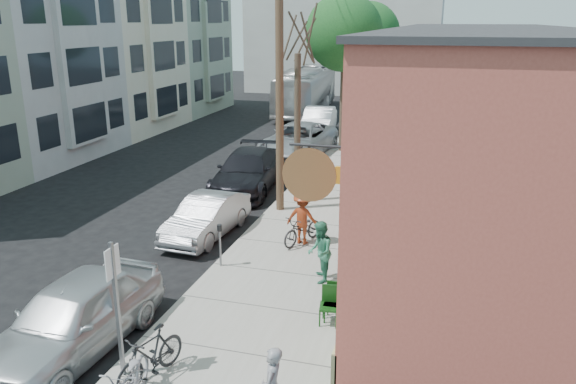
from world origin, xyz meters
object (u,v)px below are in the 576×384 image
(tree_leafy_mid, at_px, (344,33))
(patron_green, at_px, (320,252))
(patio_chair_a, at_px, (330,306))
(bus, at_px, (306,91))
(parked_bike_b, at_px, (131,382))
(car_1, at_px, (207,217))
(parking_meter_near, at_px, (220,238))
(car_2, at_px, (248,171))
(tree_bare, at_px, (297,130))
(parked_bike_a, at_px, (150,356))
(parking_meter_far, at_px, (309,155))
(car_0, at_px, (73,317))
(cyclist, at_px, (303,218))
(utility_pole_near, at_px, (278,63))
(car_4, at_px, (319,121))
(car_3, at_px, (298,140))
(patio_chair_b, at_px, (334,303))
(tree_leafy_far, at_px, (368,34))

(tree_leafy_mid, distance_m, patron_green, 16.49)
(patio_chair_a, distance_m, bus, 31.39)
(parked_bike_b, xyz_separation_m, car_1, (-2.22, 8.38, 0.03))
(parking_meter_near, bearing_deg, car_2, 104.18)
(tree_bare, bearing_deg, parked_bike_a, -89.17)
(parking_meter_far, relative_size, bus, 0.11)
(patio_chair_a, height_order, car_0, car_0)
(tree_bare, height_order, car_0, tree_bare)
(cyclist, bearing_deg, car_0, 72.62)
(parked_bike_b, height_order, car_2, car_2)
(utility_pole_near, height_order, parked_bike_b, utility_pole_near)
(tree_leafy_mid, xyz_separation_m, parked_bike_a, (0.17, -20.54, -5.50))
(cyclist, xyz_separation_m, car_0, (-3.26, -6.86, -0.17))
(patio_chair_a, relative_size, car_4, 0.18)
(parking_meter_far, height_order, utility_pole_near, utility_pole_near)
(car_1, relative_size, car_4, 0.81)
(parking_meter_near, xyz_separation_m, parking_meter_far, (0.00, 10.45, 0.00))
(parked_bike_b, height_order, car_3, car_3)
(patio_chair_a, relative_size, car_3, 0.14)
(patron_green, bearing_deg, car_2, -161.85)
(parked_bike_a, distance_m, parked_bike_b, 0.81)
(parking_meter_far, height_order, car_0, car_0)
(parking_meter_near, height_order, car_2, car_2)
(parking_meter_near, xyz_separation_m, car_2, (-1.93, 7.65, -0.18))
(parking_meter_near, xyz_separation_m, patron_green, (2.90, -0.15, -0.00))
(car_1, relative_size, car_3, 0.67)
(parking_meter_far, relative_size, patron_green, 0.75)
(tree_leafy_mid, relative_size, car_4, 1.60)
(parking_meter_near, distance_m, tree_leafy_mid, 16.18)
(patio_chair_b, relative_size, car_0, 0.18)
(tree_bare, distance_m, patio_chair_b, 9.24)
(car_1, distance_m, car_2, 5.33)
(cyclist, bearing_deg, parked_bike_a, 89.75)
(car_0, relative_size, car_1, 1.18)
(utility_pole_near, bearing_deg, car_0, -99.23)
(parking_meter_near, relative_size, parked_bike_a, 0.72)
(bus, bearing_deg, tree_leafy_mid, -71.54)
(patron_green, xyz_separation_m, parked_bike_b, (-2.13, -5.88, -0.34))
(car_2, bearing_deg, parked_bike_a, -83.68)
(car_2, bearing_deg, car_3, 80.32)
(parking_meter_far, xyz_separation_m, patio_chair_a, (3.61, -12.70, -0.39))
(tree_leafy_far, distance_m, cyclist, 22.17)
(parking_meter_far, bearing_deg, car_3, 112.36)
(parked_bike_b, distance_m, car_3, 20.13)
(utility_pole_near, distance_m, car_2, 5.61)
(parking_meter_near, bearing_deg, parked_bike_b, -82.75)
(parking_meter_near, distance_m, car_1, 2.77)
(tree_leafy_mid, height_order, car_3, tree_leafy_mid)
(tree_leafy_mid, distance_m, parked_bike_a, 21.27)
(tree_bare, bearing_deg, parking_meter_far, 97.56)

